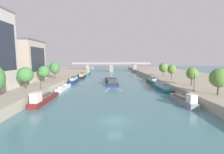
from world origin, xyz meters
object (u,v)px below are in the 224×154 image
(moored_boat_left_gap_after, at_px, (64,88))
(moored_boat_left_end, at_px, (82,76))
(moored_boat_right_upstream, at_px, (161,87))
(tree_left_nearest, at_px, (44,72))
(moored_boat_left_second, at_px, (74,80))
(tree_left_past_mid, at_px, (25,75))
(moored_boat_right_midway, at_px, (152,81))
(tree_right_end_of_row, at_px, (192,73))
(lamppost_left_bank, at_px, (40,80))
(tree_right_far, at_px, (219,78))
(moored_boat_left_midway, at_px, (44,99))
(moored_boat_right_gap_after, at_px, (184,100))
(tree_right_third, at_px, (172,69))
(tree_right_by_lamp, at_px, (164,68))
(lamppost_right_bank, at_px, (194,81))
(bridge_far, at_px, (111,66))
(barge_midriver, at_px, (111,81))
(moored_boat_left_downstream, at_px, (87,74))
(tree_left_second, at_px, (55,68))

(moored_boat_left_gap_after, relative_size, moored_boat_left_end, 1.02)
(moored_boat_right_upstream, bearing_deg, tree_left_nearest, 174.98)
(moored_boat_left_second, distance_m, tree_left_past_mid, 26.77)
(moored_boat_right_midway, bearing_deg, moored_boat_right_upstream, -92.18)
(tree_right_end_of_row, bearing_deg, lamppost_left_bank, -174.02)
(moored_boat_right_upstream, bearing_deg, tree_right_far, -66.19)
(moored_boat_left_midway, xyz_separation_m, tree_left_nearest, (-7.53, 18.13, 4.88))
(moored_boat_left_midway, bearing_deg, tree_left_nearest, 112.55)
(moored_boat_right_gap_after, height_order, tree_left_past_mid, tree_left_past_mid)
(tree_right_third, height_order, tree_right_by_lamp, tree_right_by_lamp)
(tree_right_third, bearing_deg, lamppost_right_bank, -98.68)
(moored_boat_right_midway, height_order, bridge_far, bridge_far)
(tree_left_past_mid, relative_size, tree_left_nearest, 1.04)
(moored_boat_left_midway, xyz_separation_m, moored_boat_left_second, (-0.06, 31.12, 0.14))
(moored_boat_right_upstream, height_order, tree_left_nearest, tree_left_nearest)
(tree_left_past_mid, xyz_separation_m, tree_left_nearest, (-0.38, 12.35, -0.24))
(lamppost_right_bank, bearing_deg, moored_boat_right_gap_after, -141.20)
(tree_left_past_mid, distance_m, tree_right_far, 47.94)
(barge_midriver, height_order, moored_boat_left_gap_after, barge_midriver)
(moored_boat_left_end, relative_size, tree_right_third, 2.01)
(moored_boat_right_gap_after, xyz_separation_m, tree_right_far, (7.37, -0.60, 5.13))
(moored_boat_left_gap_after, xyz_separation_m, tree_right_end_of_row, (41.17, -5.20, 5.31))
(moored_boat_left_gap_after, relative_size, lamppost_left_bank, 2.81)
(tree_right_end_of_row, distance_m, tree_right_third, 13.83)
(tree_left_nearest, xyz_separation_m, lamppost_left_bank, (4.11, -11.81, -1.28))
(moored_boat_left_end, relative_size, moored_boat_left_downstream, 0.73)
(moored_boat_left_downstream, distance_m, tree_left_second, 37.65)
(moored_boat_left_gap_after, relative_size, tree_left_second, 1.75)
(moored_boat_left_end, height_order, tree_left_nearest, tree_left_nearest)
(moored_boat_right_upstream, relative_size, tree_left_second, 2.00)
(moored_boat_left_end, bearing_deg, moored_boat_left_midway, -90.83)
(tree_right_far, xyz_separation_m, tree_right_third, (0.05, 26.71, 0.15))
(moored_boat_left_midway, bearing_deg, tree_right_end_of_row, 14.98)
(moored_boat_left_downstream, bearing_deg, barge_midriver, -65.49)
(moored_boat_left_gap_after, distance_m, moored_boat_left_second, 14.95)
(moored_boat_left_downstream, xyz_separation_m, tree_left_second, (-7.74, -36.34, 6.08))
(tree_left_past_mid, relative_size, tree_right_end_of_row, 1.08)
(moored_boat_left_gap_after, distance_m, tree_left_nearest, 9.27)
(moored_boat_right_upstream, relative_size, tree_left_nearest, 2.40)
(moored_boat_right_upstream, xyz_separation_m, lamppost_left_bank, (-36.30, -8.27, 3.45))
(bridge_far, bearing_deg, tree_left_nearest, -109.50)
(moored_boat_left_downstream, relative_size, moored_boat_right_midway, 1.40)
(moored_boat_left_second, xyz_separation_m, lamppost_left_bank, (-3.36, -24.80, 3.46))
(moored_boat_right_midway, xyz_separation_m, tree_right_end_of_row, (7.60, -17.45, 4.82))
(tree_left_second, relative_size, bridge_far, 0.11)
(moored_boat_left_downstream, xyz_separation_m, tree_right_far, (39.52, -65.72, 5.50))
(moored_boat_right_midway, relative_size, bridge_far, 0.19)
(moored_boat_left_second, xyz_separation_m, tree_left_past_mid, (-7.08, -25.33, 4.98))
(tree_right_end_of_row, relative_size, tree_right_by_lamp, 0.89)
(moored_boat_left_gap_after, relative_size, lamppost_right_bank, 2.51)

